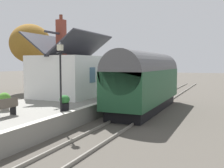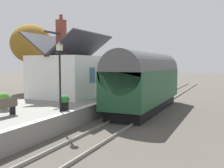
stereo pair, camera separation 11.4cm
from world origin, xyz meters
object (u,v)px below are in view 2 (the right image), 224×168
train (146,80)px  planter_corner_building (100,85)px  station_building (70,74)px  station_sign_board (142,76)px  bench_mid_platform (124,84)px  bench_by_lamp (4,107)px  lamp_post_platform (60,63)px  planter_bench_right (138,84)px  tree_behind_building (31,44)px  planter_edge_far (4,101)px  planter_edge_near (136,80)px  planter_bench_left (64,102)px  planter_under_sign (142,80)px

train → planter_corner_building: (3.38, 5.47, -0.75)m
station_building → station_sign_board: station_building is taller
train → bench_mid_platform: size_ratio=7.65×
bench_by_lamp → lamp_post_platform: 3.45m
train → planter_bench_right: train is taller
planter_corner_building → tree_behind_building: (3.80, 11.27, 4.39)m
planter_edge_far → tree_behind_building: tree_behind_building is taller
bench_mid_platform → station_sign_board: size_ratio=0.89×
planter_edge_far → station_sign_board: size_ratio=0.62×
planter_edge_near → planter_bench_right: 6.60m
planter_bench_left → tree_behind_building: bearing=45.5°
planter_corner_building → planter_under_sign: bearing=-9.1°
planter_edge_far → lamp_post_platform: bearing=-73.7°
train → planter_edge_near: (12.16, 4.86, -0.76)m
planter_bench_left → station_sign_board: station_sign_board is taller
tree_behind_building → planter_under_sign: bearing=-68.9°
planter_under_sign → planter_bench_right: (-6.10, -1.51, -0.02)m
planter_edge_far → tree_behind_building: 19.43m
planter_corner_building → planter_under_sign: size_ratio=1.07×
planter_bench_left → train: bearing=-20.5°
bench_by_lamp → tree_behind_building: size_ratio=0.17×
bench_by_lamp → lamp_post_platform: bearing=-37.6°
bench_mid_platform → tree_behind_building: size_ratio=0.17×
station_building → planter_bench_left: 6.31m
planter_bench_left → planter_corner_building: bearing=16.1°
planter_edge_far → tree_behind_building: size_ratio=0.12×
tree_behind_building → train: bearing=-113.2°
planter_edge_far → bench_mid_platform: bearing=-6.3°
train → bench_by_lamp: 10.29m
train → bench_by_lamp: size_ratio=7.64×
station_building → planter_corner_building: 4.94m
train → tree_behind_building: 18.57m
planter_bench_right → tree_behind_building: size_ratio=0.10×
planter_edge_near → lamp_post_platform: size_ratio=0.27×
bench_mid_platform → bench_by_lamp: bearing=179.3°
planter_bench_left → lamp_post_platform: size_ratio=0.23×
bench_mid_platform → tree_behind_building: tree_behind_building is taller
planter_bench_right → planter_edge_far: (-14.06, 2.97, 0.04)m
planter_bench_left → lamp_post_platform: lamp_post_platform is taller
train → planter_corner_building: size_ratio=10.55×
bench_by_lamp → planter_edge_near: size_ratio=1.41×
bench_mid_platform → planter_edge_far: size_ratio=1.44×
bench_mid_platform → station_sign_board: (1.58, -1.35, 0.71)m
bench_by_lamp → planter_under_sign: 21.45m
planter_edge_near → bench_mid_platform: bearing=-172.3°
bench_mid_platform → planter_under_sign: bearing=0.7°
bench_mid_platform → tree_behind_building: 13.56m
station_sign_board → bench_mid_platform: bearing=139.5°
planter_under_sign → planter_bench_left: planter_under_sign is taller
station_building → bench_mid_platform: station_building is taller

